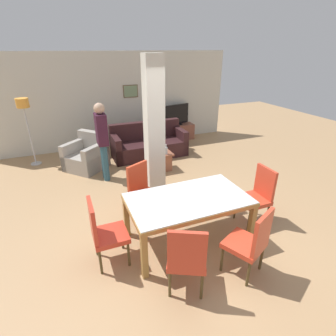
{
  "coord_description": "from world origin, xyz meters",
  "views": [
    {
      "loc": [
        -1.54,
        -2.95,
        2.77
      ],
      "look_at": [
        0.0,
        0.79,
        0.91
      ],
      "focal_mm": 28.0,
      "sensor_mm": 36.0,
      "label": 1
    }
  ],
  "objects_px": {
    "dining_chair_head_left": "(104,231)",
    "tv_screen": "(176,115)",
    "armchair": "(87,157)",
    "tv_stand": "(176,132)",
    "dining_chair_near_left": "(187,257)",
    "sofa": "(149,145)",
    "dining_chair_near_right": "(251,241)",
    "dining_chair_far_left": "(143,190)",
    "bottle": "(166,150)",
    "dining_chair_head_right": "(258,194)",
    "coffee_table": "(160,161)",
    "standing_person": "(102,137)",
    "floor_lamp": "(24,110)",
    "dining_table": "(188,206)"
  },
  "relations": [
    {
      "from": "dining_chair_near_right",
      "to": "tv_stand",
      "type": "xyz_separation_m",
      "value": [
        1.42,
        5.54,
        -0.29
      ]
    },
    {
      "from": "dining_chair_head_left",
      "to": "dining_chair_far_left",
      "type": "distance_m",
      "value": 1.19
    },
    {
      "from": "dining_chair_near_right",
      "to": "dining_chair_head_right",
      "type": "relative_size",
      "value": 1.0
    },
    {
      "from": "dining_chair_head_right",
      "to": "floor_lamp",
      "type": "height_order",
      "value": "floor_lamp"
    },
    {
      "from": "dining_chair_far_left",
      "to": "dining_chair_head_right",
      "type": "bearing_deg",
      "value": 126.71
    },
    {
      "from": "armchair",
      "to": "tv_stand",
      "type": "distance_m",
      "value": 3.2
    },
    {
      "from": "dining_chair_head_left",
      "to": "dining_chair_near_left",
      "type": "distance_m",
      "value": 1.18
    },
    {
      "from": "bottle",
      "to": "dining_chair_head_left",
      "type": "bearing_deg",
      "value": -127.5
    },
    {
      "from": "sofa",
      "to": "tv_screen",
      "type": "distance_m",
      "value": 1.68
    },
    {
      "from": "standing_person",
      "to": "bottle",
      "type": "bearing_deg",
      "value": 84.65
    },
    {
      "from": "armchair",
      "to": "tv_stand",
      "type": "xyz_separation_m",
      "value": [
        2.96,
        1.21,
        -0.05
      ]
    },
    {
      "from": "armchair",
      "to": "sofa",
      "type": "bearing_deg",
      "value": -124.06
    },
    {
      "from": "dining_chair_head_left",
      "to": "bottle",
      "type": "distance_m",
      "value": 3.14
    },
    {
      "from": "dining_table",
      "to": "bottle",
      "type": "xyz_separation_m",
      "value": [
        0.65,
        2.49,
        -0.08
      ]
    },
    {
      "from": "dining_chair_near_left",
      "to": "dining_chair_far_left",
      "type": "relative_size",
      "value": 1.0
    },
    {
      "from": "dining_chair_far_left",
      "to": "sofa",
      "type": "bearing_deg",
      "value": -137.35
    },
    {
      "from": "dining_chair_head_right",
      "to": "bottle",
      "type": "height_order",
      "value": "dining_chair_head_right"
    },
    {
      "from": "bottle",
      "to": "tv_screen",
      "type": "height_order",
      "value": "tv_screen"
    },
    {
      "from": "dining_table",
      "to": "armchair",
      "type": "relative_size",
      "value": 1.5
    },
    {
      "from": "dining_chair_near_left",
      "to": "coffee_table",
      "type": "bearing_deg",
      "value": 101.44
    },
    {
      "from": "tv_screen",
      "to": "tv_stand",
      "type": "bearing_deg",
      "value": 168.41
    },
    {
      "from": "tv_stand",
      "to": "floor_lamp",
      "type": "xyz_separation_m",
      "value": [
        -4.2,
        -0.44,
        1.16
      ]
    },
    {
      "from": "dining_chair_near_left",
      "to": "sofa",
      "type": "relative_size",
      "value": 0.5
    },
    {
      "from": "tv_screen",
      "to": "floor_lamp",
      "type": "distance_m",
      "value": 4.26
    },
    {
      "from": "dining_chair_head_left",
      "to": "coffee_table",
      "type": "height_order",
      "value": "dining_chair_head_left"
    },
    {
      "from": "dining_table",
      "to": "dining_chair_near_left",
      "type": "xyz_separation_m",
      "value": [
        -0.44,
        -0.86,
        -0.08
      ]
    },
    {
      "from": "dining_chair_near_left",
      "to": "dining_chair_head_left",
      "type": "bearing_deg",
      "value": 160.91
    },
    {
      "from": "dining_chair_near_right",
      "to": "dining_chair_head_right",
      "type": "bearing_deg",
      "value": 21.14
    },
    {
      "from": "dining_chair_far_left",
      "to": "sofa",
      "type": "height_order",
      "value": "dining_chair_far_left"
    },
    {
      "from": "dining_chair_head_right",
      "to": "bottle",
      "type": "bearing_deg",
      "value": 14.71
    },
    {
      "from": "armchair",
      "to": "bottle",
      "type": "xyz_separation_m",
      "value": [
        1.76,
        -0.92,
        0.24
      ]
    },
    {
      "from": "dining_chair_far_left",
      "to": "standing_person",
      "type": "height_order",
      "value": "standing_person"
    },
    {
      "from": "coffee_table",
      "to": "standing_person",
      "type": "xyz_separation_m",
      "value": [
        -1.33,
        0.0,
        0.78
      ]
    },
    {
      "from": "dining_chair_near_left",
      "to": "bottle",
      "type": "relative_size",
      "value": 4.18
    },
    {
      "from": "dining_chair_head_right",
      "to": "standing_person",
      "type": "relative_size",
      "value": 0.57
    },
    {
      "from": "dining_chair_head_left",
      "to": "tv_screen",
      "type": "height_order",
      "value": "tv_screen"
    },
    {
      "from": "dining_chair_head_right",
      "to": "armchair",
      "type": "height_order",
      "value": "dining_chair_head_right"
    },
    {
      "from": "sofa",
      "to": "coffee_table",
      "type": "height_order",
      "value": "sofa"
    },
    {
      "from": "dining_table",
      "to": "standing_person",
      "type": "relative_size",
      "value": 1.02
    },
    {
      "from": "dining_chair_far_left",
      "to": "tv_screen",
      "type": "xyz_separation_m",
      "value": [
        2.29,
        3.76,
        0.27
      ]
    },
    {
      "from": "dining_chair_head_left",
      "to": "tv_stand",
      "type": "xyz_separation_m",
      "value": [
        3.11,
        4.62,
        -0.29
      ]
    },
    {
      "from": "dining_chair_near_left",
      "to": "armchair",
      "type": "distance_m",
      "value": 4.32
    },
    {
      "from": "dining_chair_head_left",
      "to": "sofa",
      "type": "height_order",
      "value": "dining_chair_head_left"
    },
    {
      "from": "armchair",
      "to": "tv_stand",
      "type": "bearing_deg",
      "value": -109.48
    },
    {
      "from": "dining_chair_near_right",
      "to": "dining_chair_head_left",
      "type": "relative_size",
      "value": 1.0
    },
    {
      "from": "standing_person",
      "to": "dining_chair_head_left",
      "type": "bearing_deg",
      "value": -9.94
    },
    {
      "from": "dining_chair_head_left",
      "to": "coffee_table",
      "type": "xyz_separation_m",
      "value": [
        1.8,
        2.62,
        -0.31
      ]
    },
    {
      "from": "tv_screen",
      "to": "coffee_table",
      "type": "bearing_deg",
      "value": 45.04
    },
    {
      "from": "dining_chair_near_right",
      "to": "dining_chair_far_left",
      "type": "distance_m",
      "value": 1.98
    },
    {
      "from": "dining_table",
      "to": "bottle",
      "type": "distance_m",
      "value": 2.57
    }
  ]
}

